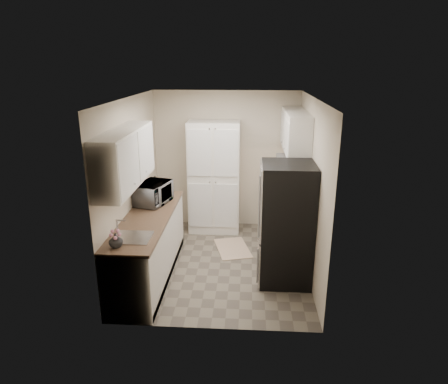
% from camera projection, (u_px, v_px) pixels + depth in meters
% --- Properties ---
extents(ground, '(3.20, 3.20, 0.00)m').
position_uv_depth(ground, '(220.00, 263.00, 6.19)').
color(ground, '#665B4C').
rests_on(ground, ground).
extents(room_shell, '(2.64, 3.24, 2.52)m').
position_uv_depth(room_shell, '(219.00, 161.00, 5.67)').
color(room_shell, beige).
rests_on(room_shell, ground).
extents(pantry_cabinet, '(0.90, 0.55, 2.00)m').
position_uv_depth(pantry_cabinet, '(214.00, 177.00, 7.13)').
color(pantry_cabinet, silver).
rests_on(pantry_cabinet, ground).
extents(base_cabinet_left, '(0.60, 2.30, 0.88)m').
position_uv_depth(base_cabinet_left, '(149.00, 248.00, 5.70)').
color(base_cabinet_left, silver).
rests_on(base_cabinet_left, ground).
extents(countertop_left, '(0.63, 2.33, 0.04)m').
position_uv_depth(countertop_left, '(147.00, 218.00, 5.56)').
color(countertop_left, brown).
rests_on(countertop_left, base_cabinet_left).
extents(base_cabinet_right, '(0.60, 0.80, 0.88)m').
position_uv_depth(base_cabinet_right, '(280.00, 211.00, 7.12)').
color(base_cabinet_right, silver).
rests_on(base_cabinet_right, ground).
extents(countertop_right, '(0.63, 0.83, 0.04)m').
position_uv_depth(countertop_right, '(281.00, 186.00, 6.98)').
color(countertop_right, brown).
rests_on(countertop_right, base_cabinet_right).
extents(electric_range, '(0.71, 0.78, 1.13)m').
position_uv_depth(electric_range, '(283.00, 226.00, 6.35)').
color(electric_range, '#B7B7BC').
rests_on(electric_range, ground).
extents(refrigerator, '(0.70, 0.72, 1.70)m').
position_uv_depth(refrigerator, '(286.00, 224.00, 5.48)').
color(refrigerator, '#B7B7BC').
rests_on(refrigerator, ground).
extents(microwave, '(0.54, 0.67, 0.32)m').
position_uv_depth(microwave, '(153.00, 193.00, 6.02)').
color(microwave, '#ADACB2').
rests_on(microwave, countertop_left).
extents(wine_bottle, '(0.07, 0.07, 0.28)m').
position_uv_depth(wine_bottle, '(155.00, 186.00, 6.44)').
color(wine_bottle, black).
rests_on(wine_bottle, countertop_left).
extents(flower_vase, '(0.19, 0.19, 0.17)m').
position_uv_depth(flower_vase, '(116.00, 240.00, 4.61)').
color(flower_vase, beige).
rests_on(flower_vase, countertop_left).
extents(cutting_board, '(0.07, 0.21, 0.26)m').
position_uv_depth(cutting_board, '(165.00, 188.00, 6.38)').
color(cutting_board, green).
rests_on(cutting_board, countertop_left).
extents(toaster_oven, '(0.40, 0.45, 0.22)m').
position_uv_depth(toaster_oven, '(287.00, 177.00, 7.06)').
color(toaster_oven, silver).
rests_on(toaster_oven, countertop_right).
extents(fruit_basket, '(0.25, 0.25, 0.10)m').
position_uv_depth(fruit_basket, '(287.00, 167.00, 7.04)').
color(fruit_basket, '#FFAB00').
rests_on(fruit_basket, toaster_oven).
extents(kitchen_mat, '(0.69, 0.90, 0.01)m').
position_uv_depth(kitchen_mat, '(233.00, 248.00, 6.66)').
color(kitchen_mat, '#CCAA8B').
rests_on(kitchen_mat, ground).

